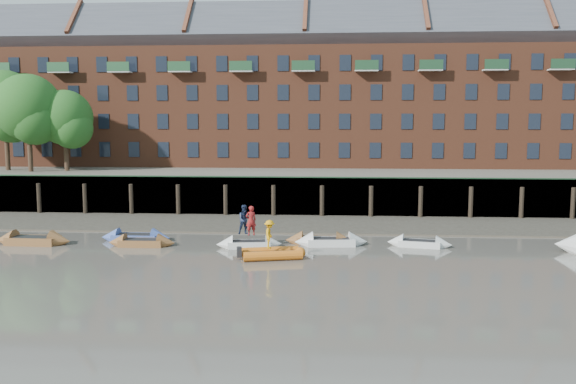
# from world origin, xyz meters

# --- Properties ---
(ground) EXTENTS (220.00, 220.00, 0.00)m
(ground) POSITION_xyz_m (0.00, 0.00, 0.00)
(ground) COLOR #5E5951
(ground) RESTS_ON ground
(foreshore) EXTENTS (110.00, 8.00, 0.50)m
(foreshore) POSITION_xyz_m (0.00, 18.00, 0.00)
(foreshore) COLOR #3D382F
(foreshore) RESTS_ON ground
(mud_band) EXTENTS (110.00, 1.60, 0.10)m
(mud_band) POSITION_xyz_m (0.00, 14.60, 0.00)
(mud_band) COLOR #4C4336
(mud_band) RESTS_ON ground
(river_wall) EXTENTS (110.00, 1.23, 3.30)m
(river_wall) POSITION_xyz_m (-0.00, 22.38, 1.59)
(river_wall) COLOR #2D2A26
(river_wall) RESTS_ON ground
(bank_terrace) EXTENTS (110.00, 28.00, 3.20)m
(bank_terrace) POSITION_xyz_m (0.00, 36.00, 1.60)
(bank_terrace) COLOR #5E594D
(bank_terrace) RESTS_ON ground
(apartment_terrace) EXTENTS (80.60, 15.56, 20.98)m
(apartment_terrace) POSITION_xyz_m (-0.00, 36.99, 12.82)
(apartment_terrace) COLOR brown
(apartment_terrace) RESTS_ON bank_terrace
(tree_cluster) EXTENTS (11.76, 7.74, 9.40)m
(tree_cluster) POSITION_xyz_m (-25.62, 27.35, 9.00)
(tree_cluster) COLOR #3A281C
(tree_cluster) RESTS_ON bank_terrace
(rowboat_0) EXTENTS (4.99, 1.58, 1.44)m
(rowboat_0) POSITION_xyz_m (-16.31, 9.29, 0.25)
(rowboat_0) COLOR brown
(rowboat_0) RESTS_ON ground
(rowboat_1) EXTENTS (4.60, 1.36, 1.33)m
(rowboat_1) POSITION_xyz_m (-10.09, 10.81, 0.24)
(rowboat_1) COLOR #445DAB
(rowboat_1) RESTS_ON ground
(rowboat_2) EXTENTS (4.27, 1.32, 1.23)m
(rowboat_2) POSITION_xyz_m (-9.20, 9.28, 0.22)
(rowboat_2) COLOR brown
(rowboat_2) RESTS_ON ground
(rowboat_3) EXTENTS (4.21, 1.72, 1.19)m
(rowboat_3) POSITION_xyz_m (-2.36, 9.32, 0.21)
(rowboat_3) COLOR silver
(rowboat_3) RESTS_ON ground
(rowboat_4) EXTENTS (4.42, 1.41, 1.27)m
(rowboat_4) POSITION_xyz_m (2.01, 10.69, 0.23)
(rowboat_4) COLOR brown
(rowboat_4) RESTS_ON ground
(rowboat_5) EXTENTS (4.74, 1.79, 1.35)m
(rowboat_5) POSITION_xyz_m (2.75, 10.31, 0.24)
(rowboat_5) COLOR silver
(rowboat_5) RESTS_ON ground
(rowboat_6) EXTENTS (4.16, 1.96, 1.16)m
(rowboat_6) POSITION_xyz_m (8.31, 10.33, 0.21)
(rowboat_6) COLOR silver
(rowboat_6) RESTS_ON ground
(rib_tender) EXTENTS (3.79, 2.50, 0.64)m
(rib_tender) POSITION_xyz_m (-0.51, 6.46, 0.28)
(rib_tender) COLOR #CA6416
(rib_tender) RESTS_ON ground
(person_rower_a) EXTENTS (0.79, 0.68, 1.84)m
(person_rower_a) POSITION_xyz_m (-2.22, 9.26, 1.72)
(person_rower_a) COLOR maroon
(person_rower_a) RESTS_ON rowboat_3
(person_rower_b) EXTENTS (1.10, 0.99, 1.87)m
(person_rower_b) POSITION_xyz_m (-2.64, 9.49, 1.73)
(person_rower_b) COLOR #19233F
(person_rower_b) RESTS_ON rowboat_3
(person_rib_crew) EXTENTS (0.62, 1.07, 1.65)m
(person_rib_crew) POSITION_xyz_m (-0.76, 6.34, 1.42)
(person_rib_crew) COLOR orange
(person_rib_crew) RESTS_ON rib_tender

